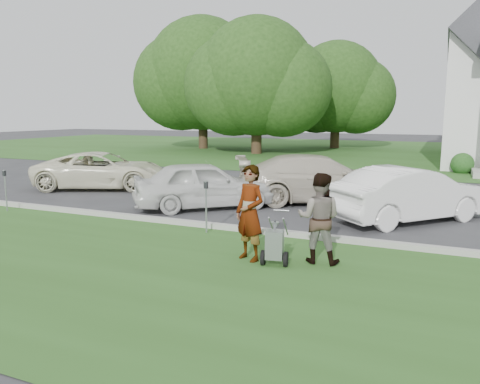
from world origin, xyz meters
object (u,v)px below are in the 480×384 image
Objects in this scene: tree_back at (336,92)px; striping_cart at (275,246)px; parking_meter_near at (206,200)px; tree_far at (202,79)px; car_c at (318,178)px; tree_left at (257,82)px; car_a at (103,170)px; car_b at (204,184)px; person_right at (319,219)px; parking_meter_far at (5,186)px; person_left at (250,214)px; car_d at (409,194)px.

tree_back is 8.96× the size of striping_cart.
parking_meter_near is at bearing -83.56° from tree_back.
tree_far is 2.14× the size of car_c.
tree_left is 2.06× the size of car_a.
tree_back is 1.77× the size of car_c.
car_b is at bearing 101.06° from car_c.
car_a reaches higher than parking_meter_near.
striping_cart is 0.21× the size of car_a.
person_right is at bearing -78.22° from tree_back.
tree_far is 9.24× the size of parking_meter_far.
car_b reaches higher than parking_meter_near.
tree_far reaches higher than tree_left.
person_left is at bearing -40.97° from parking_meter_near.
striping_cart is at bearing -59.36° from tree_far.
car_a is (-8.79, 6.15, -0.24)m from person_left.
tree_back is 2.21× the size of car_b.
parking_meter_near is (-2.38, 1.71, 0.42)m from striping_cart.
parking_meter_far is at bearing -10.46° from person_right.
parking_meter_far is at bearing 95.05° from car_c.
car_c is (-0.91, 6.89, 0.38)m from striping_cart.
car_a is (-6.98, 4.58, -0.11)m from parking_meter_near.
parking_meter_near is at bearing 136.24° from car_c.
parking_meter_near reaches higher than striping_cart.
tree_back is 32.12m from person_left.
striping_cart is 5.52m from car_d.
person_left is 0.44× the size of car_b.
person_right is at bearing -65.57° from tree_left.
person_right is 6.08m from car_b.
person_left is 0.42× the size of car_d.
tree_far is 28.39m from car_d.
car_a is 5.75m from car_b.
parking_meter_far reaches higher than striping_cart.
tree_back is at bearing 90.08° from striping_cart.
tree_left is 2.34× the size of car_d.
car_b is (5.19, 2.88, -0.05)m from parking_meter_far.
tree_far is (-6.00, 3.00, 0.58)m from tree_left.
person_left is 10.73m from car_a.
person_right is (10.48, -23.07, -4.22)m from tree_left.
tree_back is 5.00× the size of person_left.
car_b is (1.85, -27.14, -3.99)m from tree_back.
parking_meter_far is 4.71m from car_a.
tree_back is 7.63× the size of parking_meter_far.
car_d is (3.00, -1.80, -0.04)m from car_c.
striping_cart is 2.96m from parking_meter_near.
tree_left is at bearing 102.21° from striping_cart.
tree_back is 5.39× the size of person_right.
person_left reaches higher than striping_cart.
tree_far is at bearing -153.44° from tree_back.
car_c reaches higher than car_d.
parking_meter_near is 3.16m from car_b.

